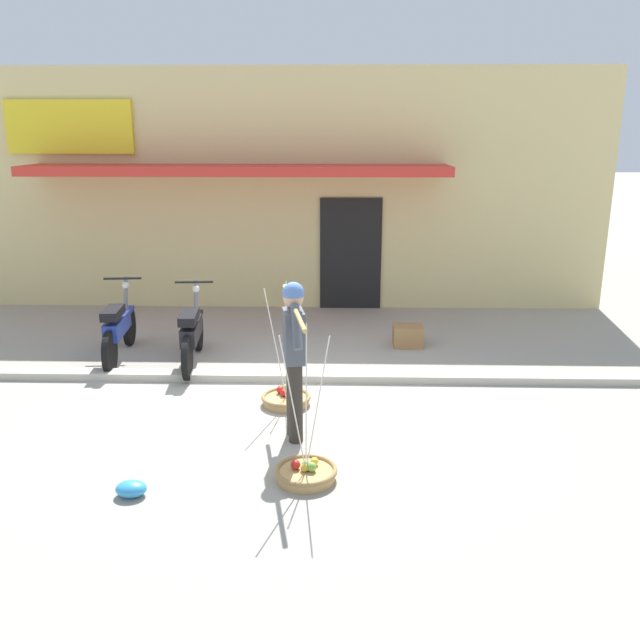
# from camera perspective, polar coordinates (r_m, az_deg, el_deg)

# --- Properties ---
(ground_plane) EXTENTS (90.00, 90.00, 0.00)m
(ground_plane) POSITION_cam_1_polar(r_m,az_deg,el_deg) (8.13, -4.20, -6.91)
(ground_plane) COLOR #9E998C
(sidewalk_curb) EXTENTS (20.00, 0.24, 0.10)m
(sidewalk_curb) POSITION_cam_1_polar(r_m,az_deg,el_deg) (8.75, -3.76, -4.83)
(sidewalk_curb) COLOR #BAB4A5
(sidewalk_curb) RESTS_ON ground
(fruit_vendor) EXTENTS (0.36, 1.76, 1.70)m
(fruit_vendor) POSITION_cam_1_polar(r_m,az_deg,el_deg) (6.84, -2.24, -2.61)
(fruit_vendor) COLOR #2D2823
(fruit_vendor) RESTS_ON ground
(fruit_basket_left_side) EXTENTS (0.59, 0.59, 1.45)m
(fruit_basket_left_side) POSITION_cam_1_polar(r_m,az_deg,el_deg) (7.99, -2.91, -6.70)
(fruit_basket_left_side) COLOR tan
(fruit_basket_left_side) RESTS_ON ground
(fruit_basket_right_side) EXTENTS (0.59, 0.59, 1.45)m
(fruit_basket_right_side) POSITION_cam_1_polar(r_m,az_deg,el_deg) (6.39, -1.21, -12.85)
(fruit_basket_right_side) COLOR tan
(fruit_basket_right_side) RESTS_ON ground
(motorcycle_nearest_shop) EXTENTS (0.54, 1.82, 1.09)m
(motorcycle_nearest_shop) POSITION_cam_1_polar(r_m,az_deg,el_deg) (9.82, -16.85, -0.69)
(motorcycle_nearest_shop) COLOR black
(motorcycle_nearest_shop) RESTS_ON ground
(motorcycle_second_in_row) EXTENTS (0.54, 1.82, 1.09)m
(motorcycle_second_in_row) POSITION_cam_1_polar(r_m,az_deg,el_deg) (9.34, -10.88, -1.13)
(motorcycle_second_in_row) COLOR black
(motorcycle_second_in_row) RESTS_ON ground
(storefront_building) EXTENTS (13.00, 6.00, 4.20)m
(storefront_building) POSITION_cam_1_polar(r_m,az_deg,el_deg) (14.50, -5.39, 11.75)
(storefront_building) COLOR #DBC684
(storefront_building) RESTS_ON ground
(plastic_litter_bag) EXTENTS (0.28, 0.22, 0.14)m
(plastic_litter_bag) POSITION_cam_1_polar(r_m,az_deg,el_deg) (6.36, -15.85, -13.72)
(plastic_litter_bag) COLOR #3393D1
(plastic_litter_bag) RESTS_ON ground
(wooden_crate) EXTENTS (0.44, 0.36, 0.32)m
(wooden_crate) POSITION_cam_1_polar(r_m,az_deg,el_deg) (10.13, 7.52, -1.35)
(wooden_crate) COLOR olive
(wooden_crate) RESTS_ON ground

